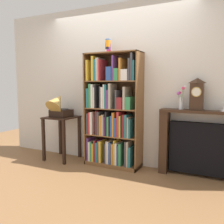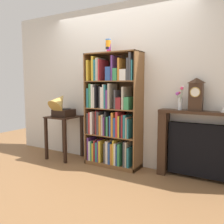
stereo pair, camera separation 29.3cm
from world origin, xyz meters
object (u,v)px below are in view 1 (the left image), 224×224
(side_table_left, at_px, (62,128))
(fireplace_mantel, at_px, (199,144))
(gramophone, at_px, (59,105))
(bookshelf, at_px, (112,116))
(mantel_clock, at_px, (197,94))
(cup_stack, at_px, (108,46))
(flower_vase, at_px, (181,99))

(side_table_left, bearing_deg, fireplace_mantel, 4.32)
(fireplace_mantel, bearing_deg, gramophone, -173.95)
(bookshelf, xyz_separation_m, mantel_clock, (1.27, 0.08, 0.37))
(bookshelf, xyz_separation_m, cup_stack, (-0.08, 0.02, 1.10))
(fireplace_mantel, xyz_separation_m, flower_vase, (-0.27, -0.03, 0.63))
(cup_stack, xyz_separation_m, mantel_clock, (1.35, 0.06, -0.73))
(side_table_left, relative_size, gramophone, 1.60)
(mantel_clock, bearing_deg, gramophone, -174.30)
(bookshelf, distance_m, flower_vase, 1.10)
(flower_vase, bearing_deg, fireplace_mantel, 6.04)
(bookshelf, xyz_separation_m, fireplace_mantel, (1.33, 0.10, -0.34))
(bookshelf, height_order, cup_stack, cup_stack)
(fireplace_mantel, bearing_deg, side_table_left, -175.68)
(bookshelf, distance_m, fireplace_mantel, 1.38)
(bookshelf, relative_size, mantel_clock, 4.06)
(cup_stack, relative_size, flower_vase, 0.63)
(bookshelf, relative_size, side_table_left, 2.39)
(cup_stack, bearing_deg, flower_vase, 2.46)
(gramophone, height_order, flower_vase, flower_vase)
(bookshelf, bearing_deg, side_table_left, -175.51)
(side_table_left, bearing_deg, gramophone, -90.00)
(mantel_clock, height_order, flower_vase, mantel_clock)
(cup_stack, height_order, side_table_left, cup_stack)
(cup_stack, relative_size, gramophone, 0.45)
(gramophone, xyz_separation_m, mantel_clock, (2.22, 0.22, 0.23))
(side_table_left, bearing_deg, mantel_clock, 3.92)
(gramophone, bearing_deg, bookshelf, 8.63)
(gramophone, relative_size, flower_vase, 1.39)
(bookshelf, height_order, fireplace_mantel, bookshelf)
(side_table_left, relative_size, fireplace_mantel, 0.69)
(mantel_clock, bearing_deg, bookshelf, -176.51)
(side_table_left, bearing_deg, bookshelf, 4.49)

